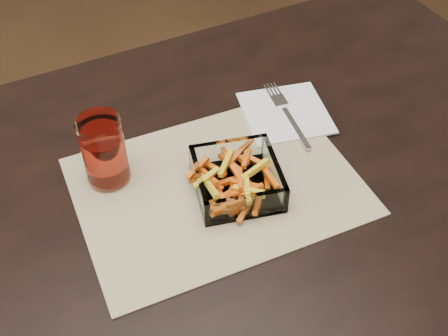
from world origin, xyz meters
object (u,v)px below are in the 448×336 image
Objects in this scene: fork at (286,112)px; glass_bowl at (237,180)px; tumbler at (104,153)px; dining_table at (164,248)px.

glass_bowl is at bearing -134.72° from fork.
tumbler is at bearing -170.13° from fork.
tumbler reaches higher than glass_bowl.
glass_bowl is 1.29× the size of tumbler.
dining_table is at bearing 176.20° from glass_bowl.
tumbler is 0.35m from fork.
tumbler is 0.64× the size of fork.
fork is (0.30, 0.11, 0.10)m from dining_table.
fork is at bearing 20.88° from dining_table.
dining_table is 0.34m from fork.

